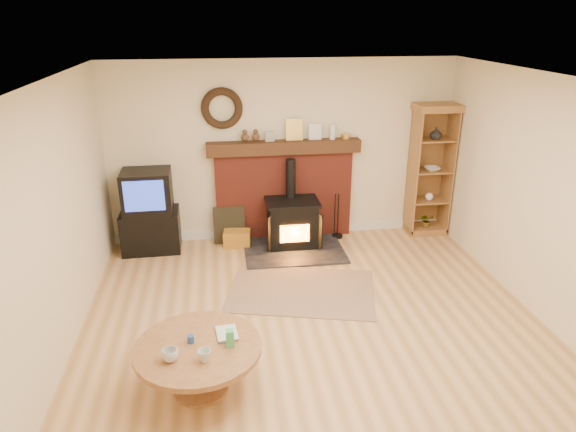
{
  "coord_description": "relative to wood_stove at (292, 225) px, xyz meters",
  "views": [
    {
      "loc": [
        -0.95,
        -4.43,
        3.16
      ],
      "look_at": [
        -0.18,
        1.0,
        0.99
      ],
      "focal_mm": 32.0,
      "sensor_mm": 36.0,
      "label": 1
    }
  ],
  "objects": [
    {
      "name": "ground",
      "position": [
        -0.07,
        -2.27,
        -0.34
      ],
      "size": [
        5.5,
        5.5,
        0.0
      ],
      "primitive_type": "plane",
      "color": "#B08149",
      "rests_on": "ground"
    },
    {
      "name": "room_shell",
      "position": [
        -0.09,
        -2.18,
        1.38
      ],
      "size": [
        5.02,
        5.52,
        2.61
      ],
      "color": "beige",
      "rests_on": "ground"
    },
    {
      "name": "chimney_breast",
      "position": [
        -0.07,
        0.4,
        0.46
      ],
      "size": [
        2.2,
        0.22,
        1.78
      ],
      "color": "maroon",
      "rests_on": "ground"
    },
    {
      "name": "wood_stove",
      "position": [
        0.0,
        0.0,
        0.0
      ],
      "size": [
        1.4,
        1.0,
        1.26
      ],
      "color": "black",
      "rests_on": "ground"
    },
    {
      "name": "area_rug",
      "position": [
        -0.08,
        -1.29,
        -0.33
      ],
      "size": [
        1.99,
        1.59,
        0.01
      ],
      "primitive_type": "cube",
      "rotation": [
        0.0,
        0.0,
        -0.25
      ],
      "color": "brown",
      "rests_on": "ground"
    },
    {
      "name": "tv_unit",
      "position": [
        -2.0,
        0.2,
        0.22
      ],
      "size": [
        0.81,
        0.58,
        1.17
      ],
      "color": "black",
      "rests_on": "ground"
    },
    {
      "name": "curio_cabinet",
      "position": [
        2.12,
        0.28,
        0.65
      ],
      "size": [
        0.63,
        0.46,
        1.97
      ],
      "color": "olive",
      "rests_on": "ground"
    },
    {
      "name": "firelog_box",
      "position": [
        -0.79,
        0.13,
        -0.22
      ],
      "size": [
        0.41,
        0.29,
        0.24
      ],
      "primitive_type": "cube",
      "rotation": [
        0.0,
        0.0,
        -0.13
      ],
      "color": "gold",
      "rests_on": "ground"
    },
    {
      "name": "leaning_painting",
      "position": [
        -0.89,
        0.28,
        -0.06
      ],
      "size": [
        0.46,
        0.12,
        0.55
      ],
      "primitive_type": "cube",
      "rotation": [
        -0.17,
        0.0,
        0.0
      ],
      "color": "black",
      "rests_on": "ground"
    },
    {
      "name": "fire_tools",
      "position": [
        0.72,
        0.23,
        -0.23
      ],
      "size": [
        0.16,
        0.16,
        0.7
      ],
      "color": "black",
      "rests_on": "ground"
    },
    {
      "name": "coffee_table",
      "position": [
        -1.27,
        -2.91,
        0.05
      ],
      "size": [
        1.12,
        1.12,
        0.63
      ],
      "color": "brown",
      "rests_on": "ground"
    }
  ]
}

